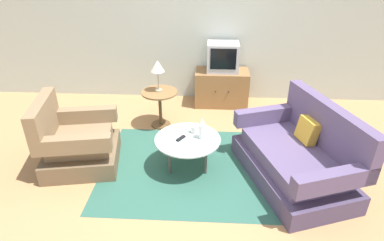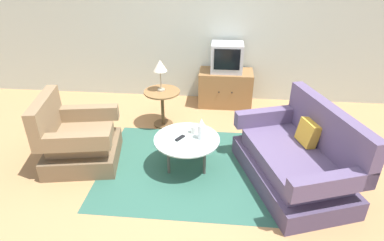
{
  "view_description": "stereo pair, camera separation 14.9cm",
  "coord_description": "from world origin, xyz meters",
  "views": [
    {
      "loc": [
        0.18,
        -3.31,
        2.56
      ],
      "look_at": [
        -0.02,
        0.34,
        0.55
      ],
      "focal_mm": 30.77,
      "sensor_mm": 36.0,
      "label": 1
    },
    {
      "loc": [
        0.33,
        -3.3,
        2.56
      ],
      "look_at": [
        -0.02,
        0.34,
        0.55
      ],
      "focal_mm": 30.77,
      "sensor_mm": 36.0,
      "label": 2
    }
  ],
  "objects": [
    {
      "name": "mug",
      "position": [
        0.02,
        0.24,
        0.48
      ],
      "size": [
        0.14,
        0.08,
        0.1
      ],
      "color": "white",
      "rests_on": "coffee_table"
    },
    {
      "name": "television",
      "position": [
        0.4,
        2.01,
        0.85
      ],
      "size": [
        0.52,
        0.4,
        0.48
      ],
      "color": "#B7B7BC",
      "rests_on": "tv_stand"
    },
    {
      "name": "vase",
      "position": [
        0.12,
        0.12,
        0.56
      ],
      "size": [
        0.09,
        0.09,
        0.27
      ],
      "color": "white",
      "rests_on": "coffee_table"
    },
    {
      "name": "back_wall",
      "position": [
        0.0,
        2.34,
        1.35
      ],
      "size": [
        9.0,
        0.12,
        2.7
      ],
      "primitive_type": "cube",
      "color": "#B2BCB2",
      "rests_on": "ground"
    },
    {
      "name": "tv_stand",
      "position": [
        0.4,
        2.0,
        0.31
      ],
      "size": [
        0.91,
        0.51,
        0.61
      ],
      "color": "olive",
      "rests_on": "ground"
    },
    {
      "name": "armchair",
      "position": [
        -1.48,
        0.1,
        0.3
      ],
      "size": [
        1.02,
        1.0,
        0.91
      ],
      "rotation": [
        0.0,
        0.0,
        -1.4
      ],
      "color": "brown",
      "rests_on": "ground"
    },
    {
      "name": "coffee_table",
      "position": [
        -0.06,
        0.09,
        0.4
      ],
      "size": [
        0.81,
        0.81,
        0.43
      ],
      "color": "#B2C6C1",
      "rests_on": "ground"
    },
    {
      "name": "side_table",
      "position": [
        -0.55,
        1.17,
        0.42
      ],
      "size": [
        0.54,
        0.54,
        0.58
      ],
      "color": "olive",
      "rests_on": "ground"
    },
    {
      "name": "couch",
      "position": [
        1.26,
        -0.04,
        0.3
      ],
      "size": [
        1.36,
        1.75,
        0.95
      ],
      "rotation": [
        0.0,
        0.0,
        1.9
      ],
      "color": "#4B3E5C",
      "rests_on": "ground"
    },
    {
      "name": "tv_remote_dark",
      "position": [
        -0.14,
        0.08,
        0.44
      ],
      "size": [
        0.12,
        0.14,
        0.02
      ],
      "rotation": [
        0.0,
        0.0,
        4.14
      ],
      "color": "black",
      "rests_on": "coffee_table"
    },
    {
      "name": "table_lamp",
      "position": [
        -0.57,
        1.2,
        0.95
      ],
      "size": [
        0.2,
        0.2,
        0.47
      ],
      "color": "#9E937A",
      "rests_on": "side_table"
    },
    {
      "name": "area_rug",
      "position": [
        -0.06,
        0.09,
        0.0
      ],
      "size": [
        2.16,
        1.85,
        0.0
      ],
      "primitive_type": "cube",
      "color": "#2D5B4C",
      "rests_on": "ground"
    },
    {
      "name": "ground_plane",
      "position": [
        0.0,
        0.0,
        0.0
      ],
      "size": [
        16.0,
        16.0,
        0.0
      ],
      "primitive_type": "plane",
      "color": "#AD7F51"
    }
  ]
}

